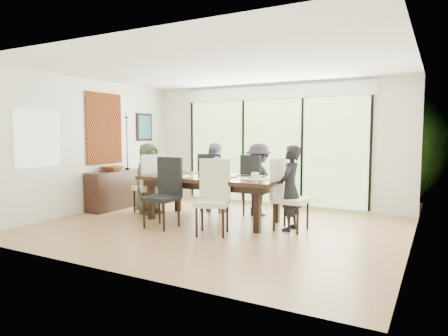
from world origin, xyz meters
The scene contains 62 objects.
floor centered at (0.00, 0.00, -0.01)m, with size 6.00×5.00×0.01m, color brown.
ceiling centered at (0.00, 0.00, 2.71)m, with size 6.00×5.00×0.01m, color white.
wall_back centered at (0.00, 2.51, 1.35)m, with size 6.00×0.02×2.70m, color silver.
wall_front centered at (0.00, -2.51, 1.35)m, with size 6.00×0.02×2.70m, color silver.
wall_left centered at (-3.01, 0.00, 1.35)m, with size 0.02×5.00×2.70m, color silver.
wall_right centered at (3.01, 0.00, 1.35)m, with size 0.02×5.00×2.70m, color silver.
glass_doors centered at (0.00, 2.47, 1.20)m, with size 4.20×0.02×2.30m, color #598C3F.
blinds_header centered at (0.00, 2.46, 2.50)m, with size 4.40×0.06×0.28m, color white.
mullion_a centered at (-2.10, 2.46, 1.20)m, with size 0.05×0.04×2.30m, color black.
mullion_b centered at (-0.70, 2.46, 1.20)m, with size 0.05×0.04×2.30m, color black.
mullion_c centered at (0.70, 2.46, 1.20)m, with size 0.05×0.04×2.30m, color black.
mullion_d centered at (2.10, 2.46, 1.20)m, with size 0.05×0.04×2.30m, color black.
side_window centered at (-2.97, -1.20, 1.50)m, with size 0.02×0.90×1.00m, color #8CAD7F.
deck centered at (0.00, 3.40, -0.05)m, with size 6.00×1.80×0.10m, color brown.
rail_top centered at (0.00, 4.20, 0.55)m, with size 6.00×0.08×0.06m, color brown.
foliage_left centered at (-1.80, 5.20, 1.44)m, with size 3.20×3.20×3.20m, color #14380F.
foliage_mid centered at (0.40, 5.80, 1.80)m, with size 4.00×4.00×4.00m, color #14380F.
foliage_right centered at (2.20, 5.00, 1.26)m, with size 2.80×2.80×2.80m, color #14380F.
foliage_far centered at (-0.60, 6.50, 1.62)m, with size 3.60×3.60×3.60m, color #14380F.
table_top centered at (-0.32, 0.41, 0.79)m, with size 2.62×1.20×0.07m, color black.
table_apron centered at (-0.32, 0.41, 0.69)m, with size 2.40×0.98×0.11m, color black.
table_leg_fl centered at (-1.40, -0.02, 0.38)m, with size 0.10×0.10×0.75m, color black.
table_leg_fr centered at (0.76, -0.02, 0.38)m, with size 0.10×0.10×0.75m, color black.
table_leg_bl centered at (-1.40, 0.84, 0.38)m, with size 0.10×0.10×0.75m, color black.
table_leg_br centered at (0.76, 0.84, 0.38)m, with size 0.10×0.10×0.75m, color black.
chair_left_end centered at (-1.82, 0.41, 0.60)m, with size 0.50×0.50×1.20m, color silver, non-canonical shape.
chair_right_end centered at (1.18, 0.41, 0.60)m, with size 0.50×0.50×1.20m, color white, non-canonical shape.
chair_far_left centered at (-0.77, 1.26, 0.60)m, with size 0.50×0.50×1.20m, color black, non-canonical shape.
chair_far_right centered at (0.23, 1.26, 0.60)m, with size 0.50×0.50×1.20m, color black, non-canonical shape.
chair_near_left centered at (-0.82, -0.46, 0.60)m, with size 0.50×0.50×1.20m, color black, non-canonical shape.
chair_near_right centered at (0.18, -0.46, 0.60)m, with size 0.50×0.50×1.20m, color silver, non-canonical shape.
person_left_end centered at (-1.80, 0.41, 0.70)m, with size 0.66×0.41×1.41m, color #39442D.
person_right_end centered at (1.16, 0.41, 0.70)m, with size 0.66×0.41×1.41m, color black.
person_far_left centered at (-0.77, 1.24, 0.70)m, with size 0.66×0.41×1.41m, color #7489A8.
person_far_right centered at (0.23, 1.24, 0.70)m, with size 0.66×0.41×1.41m, color #2B2233.
placemat_left centered at (-1.27, 0.41, 0.82)m, with size 0.48×0.35×0.01m, color #74AC3D.
placemat_right centered at (0.63, 0.41, 0.82)m, with size 0.48×0.35×0.01m, color #6EA43A.
placemat_far_l centered at (-0.77, 0.81, 0.82)m, with size 0.48×0.35×0.01m, color #9CB540.
placemat_far_r centered at (0.23, 0.81, 0.82)m, with size 0.48×0.35×0.01m, color #83BB43.
placemat_paper centered at (-0.87, 0.11, 0.82)m, with size 0.48×0.35×0.01m, color white.
tablet_far_l centered at (-0.67, 0.76, 0.83)m, with size 0.28×0.20×0.01m, color black.
tablet_far_r centered at (0.18, 0.76, 0.83)m, with size 0.26×0.19×0.01m, color black.
papers centered at (0.38, 0.36, 0.82)m, with size 0.33×0.24×0.00m, color white.
platter_base centered at (-0.87, 0.11, 0.84)m, with size 0.28×0.28×0.03m, color white.
platter_snacks centered at (-0.87, 0.11, 0.86)m, with size 0.22×0.22×0.02m, color #CB5117.
vase centered at (-0.27, 0.46, 0.89)m, with size 0.09×0.09×0.13m, color silver.
hyacinth_stems centered at (-0.27, 0.46, 1.02)m, with size 0.04×0.04×0.17m, color #337226.
hyacinth_blooms centered at (-0.27, 0.46, 1.13)m, with size 0.12×0.12×0.12m, color #514EC3.
laptop centered at (-1.17, 0.31, 0.83)m, with size 0.36×0.23×0.03m, color silver.
cup_a centered at (-1.02, 0.56, 0.87)m, with size 0.14×0.14×0.10m, color white.
cup_b centered at (-0.17, 0.31, 0.87)m, with size 0.11×0.11×0.10m, color white.
cup_c centered at (0.48, 0.51, 0.87)m, with size 0.14×0.14×0.10m, color white.
book centered at (-0.07, 0.46, 0.83)m, with size 0.18×0.24×0.02m, color white.
sideboard centered at (-2.76, 0.50, 0.41)m, with size 0.41×1.44×0.81m, color black.
bowl centered at (-2.76, 0.40, 0.86)m, with size 0.43×0.43×0.10m, color brown.
candlestick_base centered at (-2.76, 0.85, 0.83)m, with size 0.09×0.09×0.04m, color black.
candlestick_shaft centered at (-2.76, 0.85, 1.40)m, with size 0.02×0.02×1.13m, color black.
candlestick_pan centered at (-2.76, 0.85, 1.95)m, with size 0.09×0.09×0.03m, color black.
candle centered at (-2.76, 0.85, 2.01)m, with size 0.03×0.03×0.09m, color silver.
tapestry centered at (-2.97, 0.40, 1.70)m, with size 0.02×1.00×1.50m, color maroon.
art_frame centered at (-2.97, 1.70, 1.75)m, with size 0.03×0.55×0.65m, color black.
art_canvas centered at (-2.95, 1.70, 1.75)m, with size 0.01×0.45×0.55m, color #1C4B5B.
Camera 1 is at (3.32, -5.84, 1.61)m, focal length 32.00 mm.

